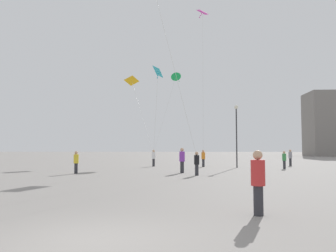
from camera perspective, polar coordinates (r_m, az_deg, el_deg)
ground_plane at (r=7.30m, az=-13.03°, el=-18.42°), size 300.00×300.00×0.00m
person_in_white at (r=34.17m, az=-2.44°, el=-5.28°), size 0.36×0.36×1.67m
person_in_orange at (r=33.51m, az=5.96°, el=-5.30°), size 0.36×0.36×1.67m
person_in_red at (r=9.84m, az=14.91°, el=-8.71°), size 0.39×0.39×1.80m
person_in_yellow at (r=25.60m, az=-15.21°, el=-5.74°), size 0.36×0.36×1.63m
person_in_green at (r=32.08m, az=18.97°, el=-5.28°), size 0.34×0.34×1.58m
person_in_grey at (r=37.71m, az=19.89°, el=-4.89°), size 0.37×0.37×1.70m
person_in_black at (r=23.10m, az=4.86°, el=-6.12°), size 0.35×0.35×1.61m
person_in_purple at (r=25.30m, az=2.38°, el=-5.60°), size 0.41×0.41×1.87m
kite_emerald_diamond at (r=44.56m, az=1.32°, el=8.29°), size 2.54×10.35×10.40m
kite_cyan_delta at (r=30.75m, az=-1.65°, el=8.97°), size 1.45×5.01×7.81m
kite_magenta_delta at (r=36.94m, az=5.88°, el=18.03°), size 1.43×1.55×14.93m
kite_amber_delta at (r=44.79m, az=-6.11°, el=7.40°), size 4.86×10.07×9.81m
lamppost_east at (r=32.70m, az=11.45°, el=-0.10°), size 0.36×0.36×5.91m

